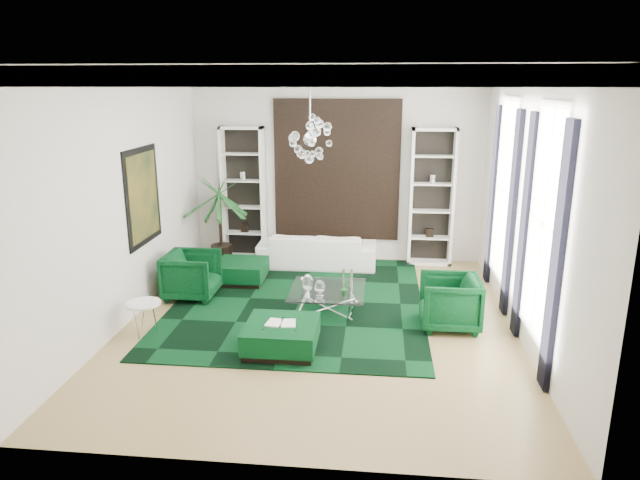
# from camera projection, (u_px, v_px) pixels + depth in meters

# --- Properties ---
(floor) EXTENTS (6.00, 7.00, 0.02)m
(floor) POSITION_uv_depth(u_px,v_px,m) (320.00, 323.00, 8.97)
(floor) COLOR tan
(floor) RESTS_ON ground
(ceiling) EXTENTS (6.00, 7.00, 0.02)m
(ceiling) POSITION_uv_depth(u_px,v_px,m) (319.00, 71.00, 7.96)
(ceiling) COLOR white
(ceiling) RESTS_ON ground
(wall_back) EXTENTS (6.00, 0.02, 3.80)m
(wall_back) POSITION_uv_depth(u_px,v_px,m) (337.00, 170.00, 11.83)
(wall_back) COLOR silver
(wall_back) RESTS_ON ground
(wall_front) EXTENTS (6.00, 0.02, 3.80)m
(wall_front) POSITION_uv_depth(u_px,v_px,m) (279.00, 285.00, 5.10)
(wall_front) COLOR silver
(wall_front) RESTS_ON ground
(wall_left) EXTENTS (0.02, 7.00, 3.80)m
(wall_left) POSITION_uv_depth(u_px,v_px,m) (125.00, 200.00, 8.76)
(wall_left) COLOR silver
(wall_left) RESTS_ON ground
(wall_right) EXTENTS (0.02, 7.00, 3.80)m
(wall_right) POSITION_uv_depth(u_px,v_px,m) (528.00, 209.00, 8.17)
(wall_right) COLOR silver
(wall_right) RESTS_ON ground
(crown_molding) EXTENTS (6.00, 7.00, 0.18)m
(crown_molding) POSITION_uv_depth(u_px,v_px,m) (319.00, 79.00, 7.99)
(crown_molding) COLOR white
(crown_molding) RESTS_ON ceiling
(ceiling_medallion) EXTENTS (0.90, 0.90, 0.05)m
(ceiling_medallion) POSITION_uv_depth(u_px,v_px,m) (322.00, 74.00, 8.26)
(ceiling_medallion) COLOR white
(ceiling_medallion) RESTS_ON ceiling
(tapestry) EXTENTS (2.50, 0.06, 2.80)m
(tapestry) POSITION_uv_depth(u_px,v_px,m) (337.00, 170.00, 11.78)
(tapestry) COLOR black
(tapestry) RESTS_ON wall_back
(shelving_left) EXTENTS (0.90, 0.38, 2.80)m
(shelving_left) POSITION_uv_depth(u_px,v_px,m) (244.00, 194.00, 11.97)
(shelving_left) COLOR white
(shelving_left) RESTS_ON floor
(shelving_right) EXTENTS (0.90, 0.38, 2.80)m
(shelving_right) POSITION_uv_depth(u_px,v_px,m) (432.00, 197.00, 11.58)
(shelving_right) COLOR white
(shelving_right) RESTS_ON floor
(painting) EXTENTS (0.04, 1.30, 1.60)m
(painting) POSITION_uv_depth(u_px,v_px,m) (144.00, 196.00, 9.35)
(painting) COLOR black
(painting) RESTS_ON wall_left
(window_near) EXTENTS (0.03, 1.10, 2.90)m
(window_near) POSITION_uv_depth(u_px,v_px,m) (544.00, 224.00, 7.31)
(window_near) COLOR white
(window_near) RESTS_ON wall_right
(curtain_near_a) EXTENTS (0.07, 0.30, 3.25)m
(curtain_near_a) POSITION_uv_depth(u_px,v_px,m) (557.00, 260.00, 6.63)
(curtain_near_a) COLOR black
(curtain_near_a) RESTS_ON floor
(curtain_near_b) EXTENTS (0.07, 0.30, 3.25)m
(curtain_near_b) POSITION_uv_depth(u_px,v_px,m) (524.00, 228.00, 8.13)
(curtain_near_b) COLOR black
(curtain_near_b) RESTS_ON floor
(window_far) EXTENTS (0.03, 1.10, 2.90)m
(window_far) POSITION_uv_depth(u_px,v_px,m) (505.00, 190.00, 9.61)
(window_far) COLOR white
(window_far) RESTS_ON wall_right
(curtain_far_a) EXTENTS (0.07, 0.30, 3.25)m
(curtain_far_a) POSITION_uv_depth(u_px,v_px,m) (511.00, 215.00, 8.93)
(curtain_far_a) COLOR black
(curtain_far_a) RESTS_ON floor
(curtain_far_b) EXTENTS (0.07, 0.30, 3.25)m
(curtain_far_b) POSITION_uv_depth(u_px,v_px,m) (493.00, 196.00, 10.43)
(curtain_far_b) COLOR black
(curtain_far_b) RESTS_ON floor
(rug) EXTENTS (4.20, 5.00, 0.02)m
(rug) POSITION_uv_depth(u_px,v_px,m) (299.00, 300.00, 9.86)
(rug) COLOR black
(rug) RESTS_ON floor
(sofa) EXTENTS (2.39, 0.94, 0.70)m
(sofa) POSITION_uv_depth(u_px,v_px,m) (317.00, 250.00, 11.68)
(sofa) COLOR white
(sofa) RESTS_ON floor
(armchair_left) EXTENTS (0.89, 0.87, 0.81)m
(armchair_left) POSITION_uv_depth(u_px,v_px,m) (192.00, 275.00, 9.95)
(armchair_left) COLOR black
(armchair_left) RESTS_ON floor
(armchair_right) EXTENTS (0.89, 0.87, 0.81)m
(armchair_right) POSITION_uv_depth(u_px,v_px,m) (450.00, 302.00, 8.72)
(armchair_right) COLOR black
(armchair_right) RESTS_ON floor
(coffee_table) EXTENTS (1.20, 1.20, 0.41)m
(coffee_table) POSITION_uv_depth(u_px,v_px,m) (327.00, 301.00, 9.30)
(coffee_table) COLOR white
(coffee_table) RESTS_ON floor
(ottoman_side) EXTENTS (0.90, 0.90, 0.40)m
(ottoman_side) POSITION_uv_depth(u_px,v_px,m) (242.00, 272.00, 10.77)
(ottoman_side) COLOR black
(ottoman_side) RESTS_ON floor
(ottoman_front) EXTENTS (1.00, 1.00, 0.40)m
(ottoman_front) POSITION_uv_depth(u_px,v_px,m) (282.00, 337.00, 8.01)
(ottoman_front) COLOR black
(ottoman_front) RESTS_ON floor
(book) EXTENTS (0.42, 0.28, 0.03)m
(book) POSITION_uv_depth(u_px,v_px,m) (281.00, 323.00, 7.95)
(book) COLOR white
(book) RESTS_ON ottoman_front
(side_table) EXTENTS (0.52, 0.52, 0.50)m
(side_table) POSITION_uv_depth(u_px,v_px,m) (145.00, 319.00, 8.48)
(side_table) COLOR white
(side_table) RESTS_ON floor
(palm) EXTENTS (1.50, 1.50, 2.40)m
(palm) POSITION_uv_depth(u_px,v_px,m) (220.00, 207.00, 11.63)
(palm) COLOR #1A5522
(palm) RESTS_ON floor
(chandelier) EXTENTS (0.80, 0.80, 0.72)m
(chandelier) POSITION_uv_depth(u_px,v_px,m) (310.00, 139.00, 8.33)
(chandelier) COLOR white
(chandelier) RESTS_ON ceiling
(table_plant) EXTENTS (0.13, 0.11, 0.24)m
(table_plant) POSITION_uv_depth(u_px,v_px,m) (345.00, 288.00, 8.95)
(table_plant) COLOR #1A5522
(table_plant) RESTS_ON coffee_table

